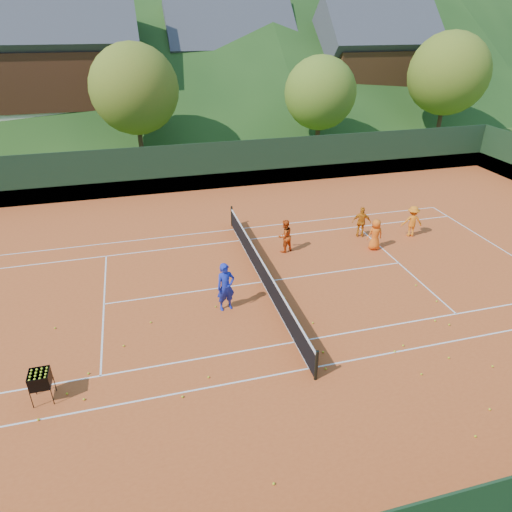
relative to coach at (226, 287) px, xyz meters
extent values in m
plane|color=#2E4C17|center=(1.86, 1.51, -0.98)|extent=(400.00, 400.00, 0.00)
cube|color=#BB4B1E|center=(1.86, 1.51, -0.97)|extent=(40.00, 24.00, 0.02)
imported|color=#1B2AB1|center=(0.00, 0.00, 0.00)|extent=(0.77, 0.58, 1.92)
imported|color=#DA4D13|center=(3.62, 3.97, -0.16)|extent=(0.94, 0.85, 1.59)
imported|color=orange|center=(7.84, 4.53, -0.18)|extent=(1.00, 0.71, 1.57)
imported|color=orange|center=(7.83, 3.09, -0.20)|extent=(0.76, 0.51, 1.51)
imported|color=orange|center=(10.32, 3.94, -0.16)|extent=(1.14, 0.82, 1.59)
sphere|color=#C2DA24|center=(2.35, 0.08, -0.93)|extent=(0.07, 0.07, 0.07)
sphere|color=#C2DA24|center=(-4.97, -3.53, -0.93)|extent=(0.07, 0.07, 0.07)
sphere|color=#C2DA24|center=(7.91, -0.44, -0.93)|extent=(0.07, 0.07, 0.07)
sphere|color=#C2DA24|center=(-6.14, -4.00, -0.93)|extent=(0.07, 0.07, 0.07)
sphere|color=#C2DA24|center=(5.12, -5.15, -0.93)|extent=(0.07, 0.07, 0.07)
sphere|color=#C2DA24|center=(-2.18, -4.17, -0.93)|extent=(0.07, 0.07, 0.07)
sphere|color=#C2DA24|center=(-0.42, -7.55, -0.93)|extent=(0.07, 0.07, 0.07)
sphere|color=#C2DA24|center=(-5.47, -3.17, -0.93)|extent=(0.07, 0.07, 0.07)
sphere|color=#C2DA24|center=(6.42, -4.71, -0.93)|extent=(0.07, 0.07, 0.07)
sphere|color=#C2DA24|center=(7.55, -3.15, -0.93)|extent=(0.07, 0.07, 0.07)
sphere|color=#C2DA24|center=(2.57, -3.38, -0.93)|extent=(0.07, 0.07, 0.07)
sphere|color=#C2DA24|center=(4.88, -3.97, -0.93)|extent=(0.07, 0.07, 0.07)
sphere|color=#C2DA24|center=(7.21, -2.81, -0.93)|extent=(0.07, 0.07, 0.07)
sphere|color=#C2DA24|center=(-3.82, -1.33, -0.93)|extent=(0.07, 0.07, 0.07)
sphere|color=#C2DA24|center=(-1.31, -3.56, -0.93)|extent=(0.07, 0.07, 0.07)
sphere|color=#C2DA24|center=(-2.85, -0.21, -0.93)|extent=(0.07, 0.07, 0.07)
sphere|color=#C2DA24|center=(2.83, -1.77, -0.93)|extent=(0.07, 0.07, 0.07)
sphere|color=#C2DA24|center=(-4.90, -2.43, -0.93)|extent=(0.07, 0.07, 0.07)
sphere|color=#C2DA24|center=(-0.39, 0.17, -0.93)|extent=(0.07, 0.07, 0.07)
sphere|color=#C2DA24|center=(2.33, -4.15, -0.93)|extent=(0.07, 0.07, 0.07)
sphere|color=#C2DA24|center=(7.51, -5.43, -0.93)|extent=(0.07, 0.07, 0.07)
sphere|color=#C2DA24|center=(5.16, -7.62, -0.93)|extent=(0.07, 0.07, 0.07)
sphere|color=#C2DA24|center=(8.03, -1.70, -0.93)|extent=(0.07, 0.07, 0.07)
sphere|color=#C2DA24|center=(6.18, -6.92, -0.93)|extent=(0.07, 0.07, 0.07)
sphere|color=#C2DA24|center=(-6.18, 0.33, -0.93)|extent=(0.07, 0.07, 0.07)
sphere|color=#C2DA24|center=(5.32, -3.76, -0.93)|extent=(0.07, 0.07, 0.07)
cube|color=silver|center=(13.75, 1.51, -0.96)|extent=(0.06, 10.97, 0.00)
cube|color=white|center=(1.86, -3.97, -0.96)|extent=(23.77, 0.06, 0.00)
cube|color=silver|center=(1.86, 7.00, -0.96)|extent=(23.77, 0.06, 0.00)
cube|color=white|center=(1.86, -2.60, -0.96)|extent=(23.77, 0.06, 0.00)
cube|color=white|center=(1.86, 5.63, -0.96)|extent=(23.77, 0.06, 0.00)
cube|color=white|center=(-4.54, 1.51, -0.96)|extent=(0.06, 8.23, 0.00)
cube|color=white|center=(8.26, 1.51, -0.96)|extent=(0.06, 8.23, 0.00)
cube|color=white|center=(1.86, 1.51, -0.96)|extent=(12.80, 0.06, 0.00)
cube|color=white|center=(1.86, 1.51, -0.96)|extent=(0.06, 10.97, 0.00)
cube|color=black|center=(1.86, 1.51, -0.51)|extent=(0.03, 11.97, 0.90)
cube|color=white|center=(1.86, 1.51, -0.04)|extent=(0.05, 11.97, 0.06)
cylinder|color=black|center=(1.86, -4.47, -0.41)|extent=(0.10, 0.10, 1.10)
cylinder|color=black|center=(1.86, 7.50, -0.41)|extent=(0.10, 0.10, 1.10)
cube|color=black|center=(1.86, 13.51, 0.54)|extent=(40.00, 0.05, 3.00)
cube|color=#185422|center=(1.86, 13.51, -0.46)|extent=(40.40, 0.05, 1.00)
cylinder|color=black|center=(-6.33, -3.47, -0.69)|extent=(0.02, 0.02, 0.55)
cylinder|color=black|center=(-5.78, -3.47, -0.69)|extent=(0.02, 0.02, 0.55)
cylinder|color=black|center=(-6.33, -2.92, -0.69)|extent=(0.02, 0.02, 0.55)
cylinder|color=black|center=(-5.78, -2.92, -0.69)|extent=(0.02, 0.02, 0.55)
cube|color=black|center=(-6.06, -3.20, -0.41)|extent=(0.55, 0.55, 0.02)
cube|color=black|center=(-6.06, -3.47, -0.19)|extent=(0.55, 0.02, 0.45)
cube|color=black|center=(-6.06, -2.92, -0.19)|extent=(0.55, 0.02, 0.45)
cube|color=black|center=(-6.33, -3.20, -0.19)|extent=(0.02, 0.55, 0.45)
cube|color=black|center=(-5.78, -3.20, -0.19)|extent=(0.02, 0.55, 0.45)
sphere|color=#CCE526|center=(-6.26, -3.40, 0.00)|extent=(0.07, 0.07, 0.07)
sphere|color=#CCE526|center=(-6.26, -3.27, 0.00)|extent=(0.07, 0.07, 0.07)
sphere|color=#CCE526|center=(-6.26, -3.13, 0.00)|extent=(0.07, 0.07, 0.07)
sphere|color=#CCE526|center=(-6.26, -2.99, 0.00)|extent=(0.07, 0.07, 0.07)
sphere|color=#CCE526|center=(-6.13, -3.40, 0.00)|extent=(0.07, 0.07, 0.07)
sphere|color=#CCE526|center=(-6.13, -3.27, 0.00)|extent=(0.07, 0.07, 0.07)
sphere|color=#CCE526|center=(-6.13, -3.13, 0.00)|extent=(0.07, 0.07, 0.07)
sphere|color=#CCE526|center=(-6.13, -2.99, 0.00)|extent=(0.07, 0.07, 0.07)
sphere|color=#CCE526|center=(-5.99, -3.40, 0.00)|extent=(0.07, 0.07, 0.07)
sphere|color=#CCE526|center=(-5.99, -3.27, 0.00)|extent=(0.07, 0.07, 0.07)
sphere|color=#CCE526|center=(-5.99, -3.13, 0.00)|extent=(0.07, 0.07, 0.07)
sphere|color=#CCE526|center=(-5.99, -2.99, 0.00)|extent=(0.07, 0.07, 0.07)
sphere|color=#CCE526|center=(-5.85, -3.40, 0.00)|extent=(0.07, 0.07, 0.07)
sphere|color=#CCE526|center=(-5.85, -3.27, 0.00)|extent=(0.07, 0.07, 0.07)
sphere|color=#CCE526|center=(-5.85, -3.13, 0.00)|extent=(0.07, 0.07, 0.07)
sphere|color=#CCE526|center=(-5.85, -2.99, 0.00)|extent=(0.07, 0.07, 0.07)
cube|color=beige|center=(-8.14, 31.51, 0.46)|extent=(12.00, 9.00, 2.88)
cube|color=#3B1D10|center=(-8.14, 31.51, 4.14)|extent=(12.24, 9.18, 4.48)
cube|color=#3F3F46|center=(-8.14, 31.51, 6.98)|extent=(13.80, 9.93, 9.93)
cube|color=beige|center=(7.86, 35.51, 0.28)|extent=(11.00, 8.00, 2.52)
cube|color=#371D0F|center=(7.86, 35.51, 3.50)|extent=(11.22, 8.16, 3.92)
cube|color=#3F3F46|center=(7.86, 35.51, 6.06)|extent=(12.65, 8.82, 8.82)
cube|color=beige|center=(21.86, 31.51, 0.37)|extent=(10.00, 8.00, 2.70)
cube|color=#381F0F|center=(21.86, 31.51, 3.82)|extent=(10.20, 8.16, 4.20)
cube|color=#404148|center=(21.86, 31.51, 6.52)|extent=(11.50, 8.82, 8.82)
cylinder|color=#402A19|center=(-2.14, 21.51, 0.46)|extent=(0.36, 0.36, 2.88)
sphere|color=#4F6D1D|center=(-2.14, 21.51, 4.22)|extent=(6.40, 6.40, 6.40)
cylinder|color=#42281A|center=(11.86, 20.51, 0.28)|extent=(0.36, 0.36, 2.52)
sphere|color=#45721E|center=(11.86, 20.51, 3.57)|extent=(5.60, 5.60, 5.60)
cylinder|color=#3C2518|center=(23.86, 21.51, 0.55)|extent=(0.36, 0.36, 3.06)
sphere|color=#4A6D1D|center=(23.86, 21.51, 4.54)|extent=(6.80, 6.80, 6.80)
camera|label=1|loc=(-2.66, -14.26, 8.97)|focal=32.00mm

